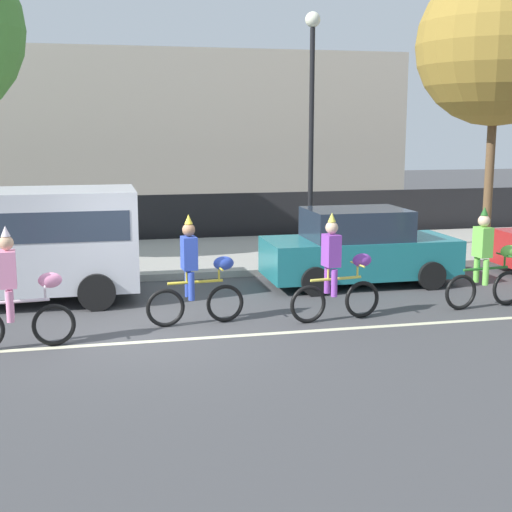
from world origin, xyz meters
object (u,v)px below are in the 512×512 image
Objects in this scene: parked_car_teal at (359,249)px; parade_cyclist_pink at (17,296)px; parade_cyclist_lime at (487,264)px; street_lamp_post at (312,100)px; parked_van_silver at (8,237)px; parade_cyclist_purple at (337,274)px; parade_cyclist_cobalt at (196,277)px.

parade_cyclist_pink is at bearing -154.68° from parked_car_teal.
parade_cyclist_lime is 0.33× the size of street_lamp_post.
parade_cyclist_lime is at bearing -15.28° from parked_van_silver.
parade_cyclist_purple and parade_cyclist_lime have the same top height.
parade_cyclist_purple is 6.02m from street_lamp_post.
street_lamp_post reaches higher than parked_car_teal.
parade_cyclist_cobalt is 1.00× the size of parade_cyclist_purple.
street_lamp_post is at bearing 112.55° from parade_cyclist_lime.
parade_cyclist_cobalt and parade_cyclist_lime have the same top height.
parade_cyclist_lime is at bearing -56.87° from parked_car_teal.
parade_cyclist_lime is 2.94m from parked_car_teal.
parade_cyclist_pink and parade_cyclist_purple have the same top height.
parade_cyclist_cobalt is at bearing -35.52° from parked_van_silver.
parked_van_silver is (-3.30, 2.36, 0.44)m from parade_cyclist_cobalt.
parade_cyclist_purple is 0.47× the size of parked_car_teal.
parked_van_silver reaches higher than parade_cyclist_cobalt.
parade_cyclist_lime reaches higher than parked_car_teal.
parked_car_teal is (6.72, 3.18, -0.06)m from parade_cyclist_pink.
street_lamp_post reaches higher than parade_cyclist_purple.
street_lamp_post is (1.05, 5.03, 3.15)m from parade_cyclist_purple.
parked_car_teal is at bearing 0.50° from parked_van_silver.
parked_van_silver is (-8.78, 2.40, 0.44)m from parade_cyclist_lime.
parked_van_silver is at bearing -160.59° from street_lamp_post.
parked_car_teal is (7.17, 0.06, -0.50)m from parked_van_silver.
parked_van_silver reaches higher than parade_cyclist_pink.
parade_cyclist_pink is 1.00× the size of parade_cyclist_lime.
street_lamp_post is (-1.99, 4.79, 3.15)m from parade_cyclist_lime.
parked_van_silver reaches higher than parade_cyclist_purple.
street_lamp_post is (-0.38, 2.33, 3.21)m from parked_car_teal.
parked_car_teal is at bearing 31.98° from parade_cyclist_cobalt.
street_lamp_post is at bearing 41.00° from parade_cyclist_pink.
parked_van_silver is at bearing 144.48° from parade_cyclist_cobalt.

